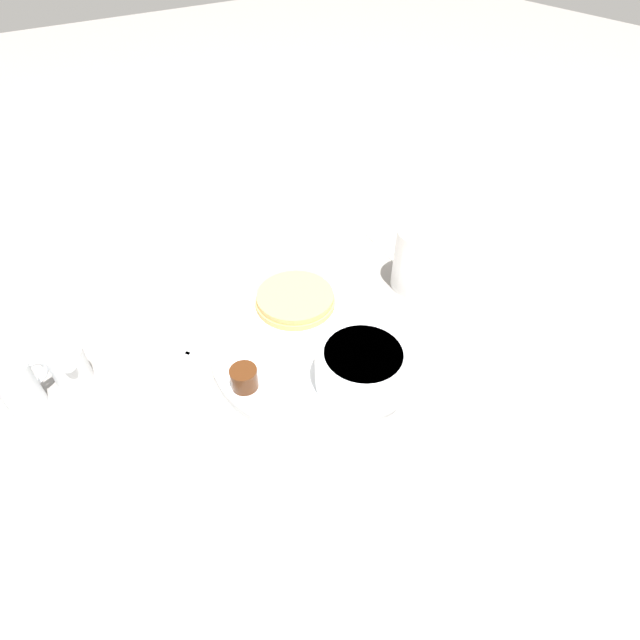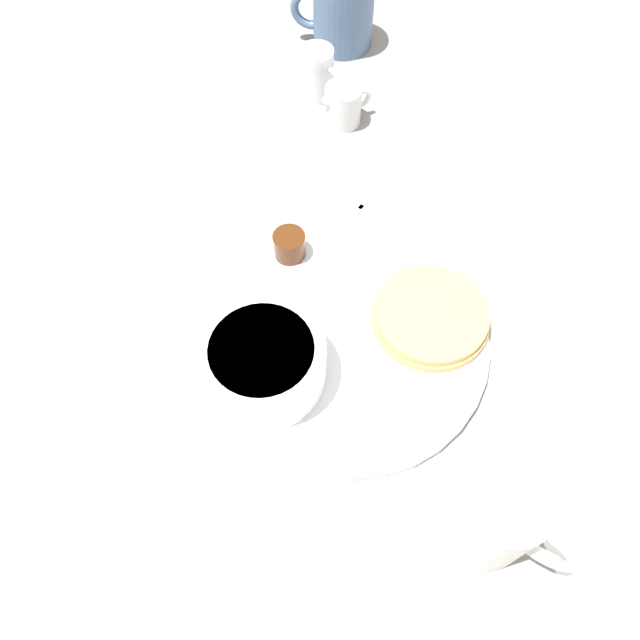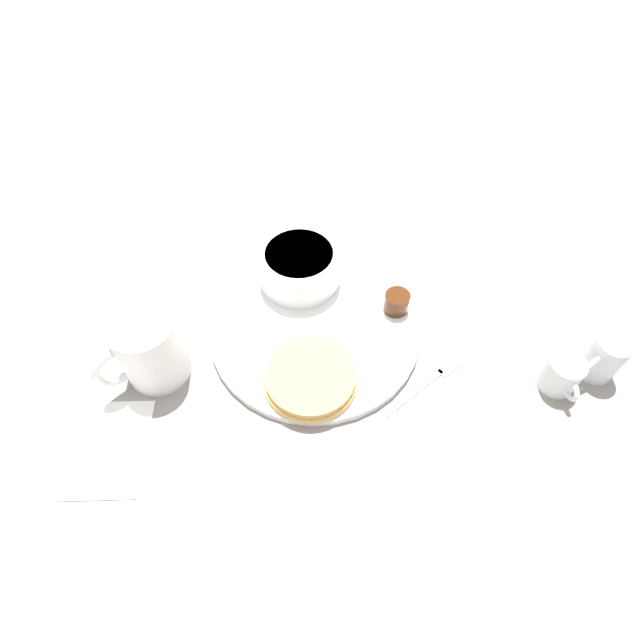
% 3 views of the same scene
% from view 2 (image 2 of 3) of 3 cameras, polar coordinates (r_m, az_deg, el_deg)
% --- Properties ---
extents(ground_plane, '(4.00, 4.00, 0.00)m').
position_cam_2_polar(ground_plane, '(0.62, 2.24, -1.97)').
color(ground_plane, gray).
extents(plate, '(0.28, 0.28, 0.01)m').
position_cam_2_polar(plate, '(0.62, 2.26, -1.70)').
color(plate, white).
rests_on(plate, ground_plane).
extents(pancake_stack, '(0.12, 0.12, 0.02)m').
position_cam_2_polar(pancake_stack, '(0.62, 10.10, 0.36)').
color(pancake_stack, tan).
rests_on(pancake_stack, plate).
extents(bowl, '(0.11, 0.11, 0.05)m').
position_cam_2_polar(bowl, '(0.57, -5.22, -3.77)').
color(bowl, white).
rests_on(bowl, plate).
extents(syrup_cup, '(0.03, 0.03, 0.03)m').
position_cam_2_polar(syrup_cup, '(0.65, -2.81, 6.86)').
color(syrup_cup, '#47230F').
rests_on(syrup_cup, plate).
extents(butter_ramekin, '(0.04, 0.04, 0.04)m').
position_cam_2_polar(butter_ramekin, '(0.58, -7.72, -3.92)').
color(butter_ramekin, white).
rests_on(butter_ramekin, plate).
extents(coffee_mug, '(0.08, 0.11, 0.10)m').
position_cam_2_polar(coffee_mug, '(0.53, 15.68, -16.46)').
color(coffee_mug, white).
rests_on(coffee_mug, ground_plane).
extents(creamer_pitcher_near, '(0.07, 0.04, 0.05)m').
position_cam_2_polar(creamer_pitcher_near, '(0.80, 2.16, 19.05)').
color(creamer_pitcher_near, white).
rests_on(creamer_pitcher_near, ground_plane).
extents(creamer_pitcher_far, '(0.04, 0.06, 0.07)m').
position_cam_2_polar(creamer_pitcher_far, '(0.84, -0.29, 21.64)').
color(creamer_pitcher_far, white).
rests_on(creamer_pitcher_far, ground_plane).
extents(fork, '(0.08, 0.12, 0.00)m').
position_cam_2_polar(fork, '(0.72, 4.84, 9.70)').
color(fork, silver).
rests_on(fork, ground_plane).
extents(napkin, '(0.13, 0.11, 0.00)m').
position_cam_2_polar(napkin, '(0.61, 25.40, -17.59)').
color(napkin, white).
rests_on(napkin, ground_plane).
extents(second_mug, '(0.10, 0.08, 0.09)m').
position_cam_2_polar(second_mug, '(0.92, 1.97, 26.26)').
color(second_mug, slate).
rests_on(second_mug, ground_plane).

